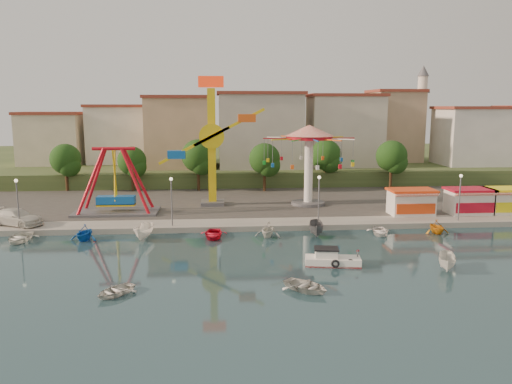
{
  "coord_description": "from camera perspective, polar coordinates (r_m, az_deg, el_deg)",
  "views": [
    {
      "loc": [
        -2.96,
        -40.08,
        13.31
      ],
      "look_at": [
        1.16,
        14.0,
        4.0
      ],
      "focal_mm": 35.0,
      "sensor_mm": 36.0,
      "label": 1
    }
  ],
  "objects": [
    {
      "name": "building_4",
      "position": [
        95.05,
        9.11,
        6.18
      ],
      "size": [
        10.75,
        9.23,
        9.24
      ],
      "primitive_type": "cube",
      "color": "beige",
      "rests_on": "hill_terrace"
    },
    {
      "name": "moored_boat_5",
      "position": [
        52.42,
        6.93,
        -4.17
      ],
      "size": [
        2.14,
        4.17,
        1.54
      ],
      "primitive_type": "imported",
      "rotation": [
        0.0,
        0.0,
        -0.17
      ],
      "color": "#545459",
      "rests_on": "ground"
    },
    {
      "name": "moored_boat_0",
      "position": [
        55.23,
        -25.42,
        -4.72
      ],
      "size": [
        3.14,
        4.21,
        0.83
      ],
      "primitive_type": "imported",
      "rotation": [
        0.0,
        0.0,
        -0.07
      ],
      "color": "silver",
      "rests_on": "ground"
    },
    {
      "name": "moored_boat_3",
      "position": [
        51.53,
        -4.92,
        -4.81
      ],
      "size": [
        2.96,
        4.0,
        0.8
      ],
      "primitive_type": "imported",
      "rotation": [
        0.0,
        0.0,
        -0.05
      ],
      "color": "red",
      "rests_on": "ground"
    },
    {
      "name": "building_0",
      "position": [
        91.46,
        -23.92,
        6.17
      ],
      "size": [
        9.26,
        9.53,
        11.87
      ],
      "primitive_type": "cube",
      "color": "beige",
      "rests_on": "hill_terrace"
    },
    {
      "name": "building_6",
      "position": [
        100.66,
        23.72,
        6.57
      ],
      "size": [
        8.23,
        8.98,
        12.36
      ],
      "primitive_type": "cube",
      "color": "silver",
      "rests_on": "hill_terrace"
    },
    {
      "name": "tree_5",
      "position": [
        80.64,
        15.23,
        3.99
      ],
      "size": [
        4.83,
        4.83,
        7.54
      ],
      "color": "#382314",
      "rests_on": "quay_deck"
    },
    {
      "name": "tree_3",
      "position": [
        75.17,
        0.98,
        3.82
      ],
      "size": [
        4.68,
        4.68,
        7.32
      ],
      "color": "#382314",
      "rests_on": "quay_deck"
    },
    {
      "name": "moored_boat_4",
      "position": [
        51.67,
        1.38,
        -4.26
      ],
      "size": [
        3.43,
        3.71,
        1.62
      ],
      "primitive_type": "imported",
      "rotation": [
        0.0,
        0.0,
        -0.3
      ],
      "color": "silver",
      "rests_on": "ground"
    },
    {
      "name": "booth_mid",
      "position": [
        64.96,
        23.16,
        -0.94
      ],
      "size": [
        5.4,
        3.78,
        3.08
      ],
      "color": "white",
      "rests_on": "quay_deck"
    },
    {
      "name": "hill_terrace",
      "position": [
        107.77,
        -2.76,
        3.44
      ],
      "size": [
        200.0,
        60.0,
        3.0
      ],
      "primitive_type": "cube",
      "color": "#384C26",
      "rests_on": "ground"
    },
    {
      "name": "minaret",
      "position": [
        101.83,
        18.36,
        8.82
      ],
      "size": [
        2.8,
        2.8,
        18.0
      ],
      "color": "silver",
      "rests_on": "hill_terrace"
    },
    {
      "name": "wave_swinger",
      "position": [
        64.81,
        6.07,
        5.16
      ],
      "size": [
        11.6,
        11.6,
        10.4
      ],
      "color": "#59595E",
      "rests_on": "quay_deck"
    },
    {
      "name": "lamp_post_2",
      "position": [
        55.15,
        7.18,
        -1.01
      ],
      "size": [
        0.14,
        0.14,
        5.0
      ],
      "primitive_type": "cylinder",
      "color": "#59595E",
      "rests_on": "quay_deck"
    },
    {
      "name": "building_1",
      "position": [
        93.48,
        -15.76,
        5.7
      ],
      "size": [
        12.33,
        9.01,
        8.63
      ],
      "primitive_type": "cube",
      "color": "silver",
      "rests_on": "hill_terrace"
    },
    {
      "name": "tree_2",
      "position": [
        76.31,
        -6.64,
        4.12
      ],
      "size": [
        5.02,
        5.02,
        7.85
      ],
      "color": "#382314",
      "rests_on": "quay_deck"
    },
    {
      "name": "moored_boat_1",
      "position": [
        53.17,
        -19.04,
        -4.39
      ],
      "size": [
        3.26,
        3.59,
        1.64
      ],
      "primitive_type": "imported",
      "rotation": [
        0.0,
        0.0,
        -0.2
      ],
      "color": "blue",
      "rests_on": "ground"
    },
    {
      "name": "tree_4",
      "position": [
        79.63,
        7.98,
        4.2
      ],
      "size": [
        4.86,
        4.86,
        7.6
      ],
      "color": "#382314",
      "rests_on": "quay_deck"
    },
    {
      "name": "van",
      "position": [
        60.01,
        -25.72,
        -2.61
      ],
      "size": [
        6.55,
        4.8,
        1.76
      ],
      "primitive_type": "imported",
      "rotation": [
        0.0,
        0.0,
        1.14
      ],
      "color": "silver",
      "rests_on": "quay_deck"
    },
    {
      "name": "booth_right",
      "position": [
        67.34,
        26.83,
        -0.85
      ],
      "size": [
        5.4,
        3.78,
        3.08
      ],
      "color": "white",
      "rests_on": "quay_deck"
    },
    {
      "name": "rowboat_a",
      "position": [
        37.25,
        5.74,
        -10.63
      ],
      "size": [
        4.38,
        4.42,
        0.75
      ],
      "primitive_type": "imported",
      "rotation": [
        0.0,
        0.0,
        0.76
      ],
      "color": "beige",
      "rests_on": "ground"
    },
    {
      "name": "booth_left",
      "position": [
        62.0,
        17.31,
        -1.07
      ],
      "size": [
        5.4,
        3.78,
        3.08
      ],
      "color": "white",
      "rests_on": "quay_deck"
    },
    {
      "name": "building_5",
      "position": [
        97.18,
        17.08,
        6.54
      ],
      "size": [
        12.77,
        10.96,
        11.21
      ],
      "primitive_type": "cube",
      "color": "tan",
      "rests_on": "hill_terrace"
    },
    {
      "name": "tree_0",
      "position": [
        80.81,
        -20.94,
        3.53
      ],
      "size": [
        4.6,
        4.6,
        7.19
      ],
      "color": "#382314",
      "rests_on": "quay_deck"
    },
    {
      "name": "skiff",
      "position": [
        44.33,
        21.03,
        -7.47
      ],
      "size": [
        2.65,
        3.79,
        1.37
      ],
      "primitive_type": "imported",
      "rotation": [
        0.0,
        0.0,
        -0.41
      ],
      "color": "silver",
      "rests_on": "ground"
    },
    {
      "name": "moored_boat_6",
      "position": [
        54.23,
        13.98,
        -4.37
      ],
      "size": [
        3.05,
        3.86,
        0.72
      ],
      "primitive_type": "imported",
      "rotation": [
        0.0,
        0.0,
        -0.17
      ],
      "color": "white",
      "rests_on": "ground"
    },
    {
      "name": "lamp_post_1",
      "position": [
        54.29,
        -9.61,
        -1.24
      ],
      "size": [
        0.14,
        0.14,
        5.0
      ],
      "primitive_type": "cylinder",
      "color": "#59595E",
      "rests_on": "quay_deck"
    },
    {
      "name": "building_2",
      "position": [
        92.31,
        -7.65,
        6.74
      ],
      "size": [
        11.95,
        9.28,
        11.23
      ],
      "primitive_type": "cube",
      "color": "tan",
      "rests_on": "hill_terrace"
    },
    {
      "name": "asphalt_pad",
      "position": [
        71.28,
        -1.91,
        -0.53
      ],
      "size": [
        90.0,
        28.0,
        0.01
      ],
      "primitive_type": "cube",
      "color": "#4C4944",
      "rests_on": "quay_deck"
    },
    {
      "name": "rowboat_b",
      "position": [
        37.69,
        -15.84,
        -10.8
      ],
      "size": [
        3.69,
        3.84,
        0.65
      ],
      "primitive_type": "imported",
      "rotation": [
        0.0,
        0.0,
        -0.67
      ],
      "color": "silver",
      "rests_on": "ground"
    },
    {
      "name": "building_3",
      "position": [
        89.48,
        1.15,
        6.08
      ],
      "size": [
        12.59,
        10.5,
        9.2
      ],
      "primitive_type": "cube",
      "color": "beige",
      "rests_on": "hill_terrace"
    },
    {
      "name": "cabin_motorboat",
      "position": [
        43.21,
        8.61,
        -7.71
      ],
      "size": [
        4.86,
        2.46,
        1.64
      ],
      "rotation": [
        0.0,
        0.0,
        -0.15
      ],
      "color": "white",
      "rests_on": "ground"
    },
    {
      "name": "ground",
      "position": [
        42.34,
        -0.13,
        -8.58
      ],
      "size": [
        200.0,
        200.0,
        0.0
      ],
      "primitive_type": "plane",
      "color": "#15333A",
      "rests_on": "ground"
    },
    {
      "name": "moored_boat_7",
      "position": [
        56.37,
        19.96,
        -3.74
      ],
      "size": [
        2.66,
        3.02,
        1.49
      ],
      "primitive_type": "imported",
      "rotation": [
        0.0,
        0.0,
        0.09
      ],
      "color": "orange",
      "rests_on": "ground"
    },
    {
      "name": "pirate_ship_ride",
      "position": [
        61.95,
        -15.79,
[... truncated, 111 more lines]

